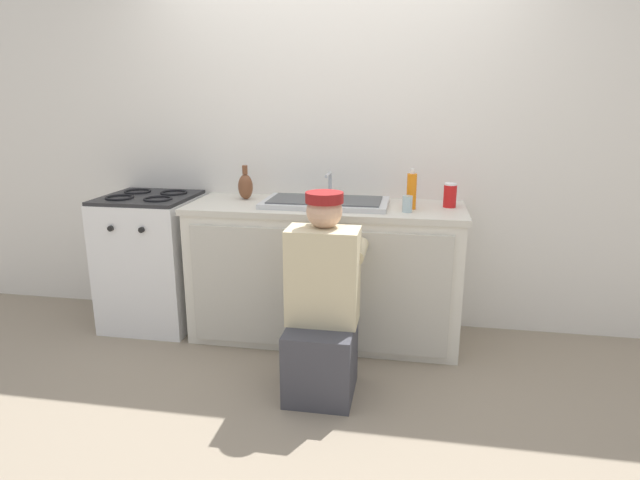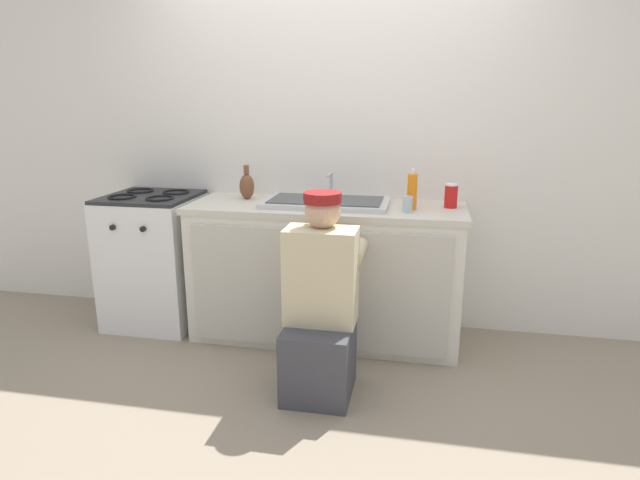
% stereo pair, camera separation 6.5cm
% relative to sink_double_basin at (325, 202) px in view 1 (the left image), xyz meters
% --- Properties ---
extents(ground_plane, '(12.00, 12.00, 0.00)m').
position_rel_sink_double_basin_xyz_m(ground_plane, '(0.00, -0.30, -0.92)').
color(ground_plane, gray).
extents(back_wall, '(6.00, 0.10, 2.50)m').
position_rel_sink_double_basin_xyz_m(back_wall, '(0.00, 0.35, 0.33)').
color(back_wall, silver).
rests_on(back_wall, ground_plane).
extents(counter_cabinet, '(1.74, 0.62, 0.87)m').
position_rel_sink_double_basin_xyz_m(counter_cabinet, '(0.00, -0.01, -0.49)').
color(counter_cabinet, silver).
rests_on(counter_cabinet, ground_plane).
extents(countertop, '(1.78, 0.62, 0.04)m').
position_rel_sink_double_basin_xyz_m(countertop, '(0.00, -0.00, -0.04)').
color(countertop, beige).
rests_on(countertop, counter_cabinet).
extents(sink_double_basin, '(0.80, 0.44, 0.19)m').
position_rel_sink_double_basin_xyz_m(sink_double_basin, '(0.00, 0.00, 0.00)').
color(sink_double_basin, silver).
rests_on(sink_double_basin, countertop).
extents(stove_range, '(0.61, 0.62, 0.94)m').
position_rel_sink_double_basin_xyz_m(stove_range, '(-1.23, -0.00, -0.46)').
color(stove_range, white).
rests_on(stove_range, ground_plane).
extents(plumber_person, '(0.42, 0.61, 1.10)m').
position_rel_sink_double_basin_xyz_m(plumber_person, '(0.10, -0.71, -0.46)').
color(plumber_person, '#3F3F47').
rests_on(plumber_person, ground_plane).
extents(soda_cup_red, '(0.08, 0.08, 0.15)m').
position_rel_sink_double_basin_xyz_m(soda_cup_red, '(0.78, 0.07, 0.06)').
color(soda_cup_red, red).
rests_on(soda_cup_red, countertop).
extents(soap_bottle_orange, '(0.06, 0.06, 0.25)m').
position_rel_sink_double_basin_xyz_m(soap_bottle_orange, '(0.54, -0.03, 0.09)').
color(soap_bottle_orange, orange).
rests_on(soap_bottle_orange, countertop).
extents(water_glass, '(0.06, 0.06, 0.10)m').
position_rel_sink_double_basin_xyz_m(water_glass, '(0.52, -0.13, 0.03)').
color(water_glass, '#ADC6CC').
rests_on(water_glass, countertop).
extents(spice_bottle_red, '(0.04, 0.04, 0.10)m').
position_rel_sink_double_basin_xyz_m(spice_bottle_red, '(0.54, 0.16, 0.03)').
color(spice_bottle_red, red).
rests_on(spice_bottle_red, countertop).
extents(vase_decorative, '(0.10, 0.10, 0.23)m').
position_rel_sink_double_basin_xyz_m(vase_decorative, '(-0.57, 0.10, 0.07)').
color(vase_decorative, brown).
rests_on(vase_decorative, countertop).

